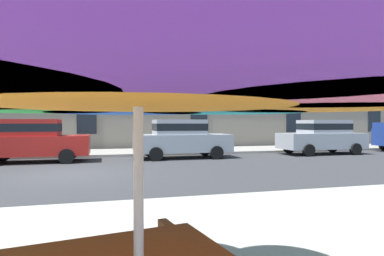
{
  "coord_description": "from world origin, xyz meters",
  "views": [
    {
      "loc": [
        1.0,
        -10.92,
        1.62
      ],
      "look_at": [
        4.81,
        3.2,
        1.4
      ],
      "focal_mm": 30.45,
      "sensor_mm": 36.0,
      "label": 1
    }
  ],
  "objects_px": {
    "patio_umbrella": "(138,63)",
    "sedan_silver": "(181,138)",
    "sedan_red": "(32,139)",
    "sedan_silver_midblock": "(322,136)"
  },
  "relations": [
    {
      "from": "patio_umbrella",
      "to": "sedan_silver",
      "type": "bearing_deg",
      "value": 75.73
    },
    {
      "from": "sedan_red",
      "to": "sedan_silver",
      "type": "distance_m",
      "value": 6.3
    },
    {
      "from": "sedan_silver",
      "to": "sedan_silver_midblock",
      "type": "relative_size",
      "value": 1.0
    },
    {
      "from": "sedan_red",
      "to": "patio_umbrella",
      "type": "xyz_separation_m",
      "value": [
        3.07,
        -12.7,
        1.02
      ]
    },
    {
      "from": "sedan_red",
      "to": "sedan_silver_midblock",
      "type": "bearing_deg",
      "value": 0.0
    },
    {
      "from": "sedan_red",
      "to": "sedan_silver",
      "type": "relative_size",
      "value": 1.0
    },
    {
      "from": "sedan_red",
      "to": "sedan_silver_midblock",
      "type": "xyz_separation_m",
      "value": [
        13.87,
        0.0,
        0.0
      ]
    },
    {
      "from": "sedan_silver",
      "to": "sedan_silver_midblock",
      "type": "xyz_separation_m",
      "value": [
        7.57,
        0.0,
        0.0
      ]
    },
    {
      "from": "sedan_silver",
      "to": "sedan_silver_midblock",
      "type": "bearing_deg",
      "value": 0.0
    },
    {
      "from": "sedan_silver_midblock",
      "to": "patio_umbrella",
      "type": "relative_size",
      "value": 1.14
    }
  ]
}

